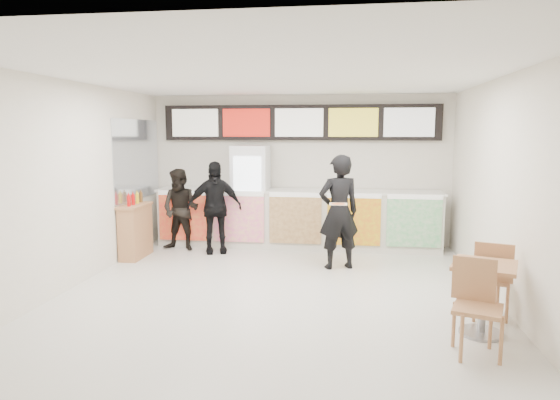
% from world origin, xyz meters
% --- Properties ---
extents(floor, '(7.00, 7.00, 0.00)m').
position_xyz_m(floor, '(0.00, 0.00, 0.00)').
color(floor, beige).
rests_on(floor, ground).
extents(ceiling, '(7.00, 7.00, 0.00)m').
position_xyz_m(ceiling, '(0.00, 0.00, 3.00)').
color(ceiling, white).
rests_on(ceiling, wall_back).
extents(wall_back, '(6.00, 0.00, 6.00)m').
position_xyz_m(wall_back, '(0.00, 3.50, 1.50)').
color(wall_back, silver).
rests_on(wall_back, floor).
extents(wall_left, '(0.00, 7.00, 7.00)m').
position_xyz_m(wall_left, '(-3.00, 0.00, 1.50)').
color(wall_left, silver).
rests_on(wall_left, floor).
extents(wall_right, '(0.00, 7.00, 7.00)m').
position_xyz_m(wall_right, '(3.00, 0.00, 1.50)').
color(wall_right, silver).
rests_on(wall_right, floor).
extents(service_counter, '(5.56, 0.77, 1.14)m').
position_xyz_m(service_counter, '(0.00, 3.09, 0.57)').
color(service_counter, silver).
rests_on(service_counter, floor).
extents(menu_board, '(5.50, 0.14, 0.70)m').
position_xyz_m(menu_board, '(0.00, 3.41, 2.45)').
color(menu_board, black).
rests_on(menu_board, wall_back).
extents(drinks_fridge, '(0.70, 0.67, 2.00)m').
position_xyz_m(drinks_fridge, '(-0.93, 3.11, 1.00)').
color(drinks_fridge, white).
rests_on(drinks_fridge, floor).
extents(mirror_panel, '(0.01, 2.00, 1.50)m').
position_xyz_m(mirror_panel, '(-2.99, 2.45, 1.75)').
color(mirror_panel, '#B2B7BF').
rests_on(mirror_panel, wall_left).
extents(customer_main, '(0.81, 0.67, 1.90)m').
position_xyz_m(customer_main, '(0.84, 1.64, 0.95)').
color(customer_main, black).
rests_on(customer_main, floor).
extents(customer_left, '(0.84, 0.69, 1.57)m').
position_xyz_m(customer_left, '(-2.19, 2.55, 0.79)').
color(customer_left, black).
rests_on(customer_left, floor).
extents(customer_mid, '(1.10, 0.72, 1.73)m').
position_xyz_m(customer_mid, '(-1.49, 2.43, 0.86)').
color(customer_mid, black).
rests_on(customer_mid, floor).
extents(pizza_slice, '(0.36, 0.36, 0.02)m').
position_xyz_m(pizza_slice, '(0.84, 1.19, 1.16)').
color(pizza_slice, beige).
rests_on(pizza_slice, customer_main).
extents(cafe_table, '(0.98, 1.72, 0.98)m').
position_xyz_m(cafe_table, '(2.50, -0.93, 0.57)').
color(cafe_table, tan).
rests_on(cafe_table, floor).
extents(condiment_ledge, '(0.35, 0.87, 1.16)m').
position_xyz_m(condiment_ledge, '(-2.82, 1.88, 0.50)').
color(condiment_ledge, tan).
rests_on(condiment_ledge, floor).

